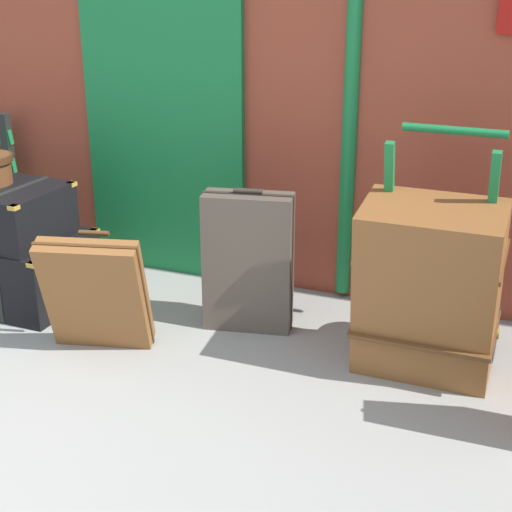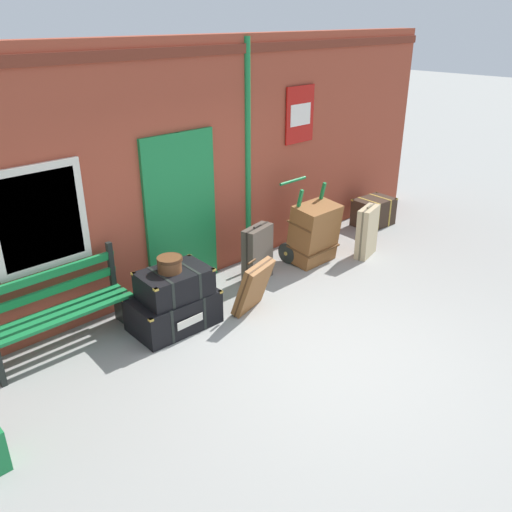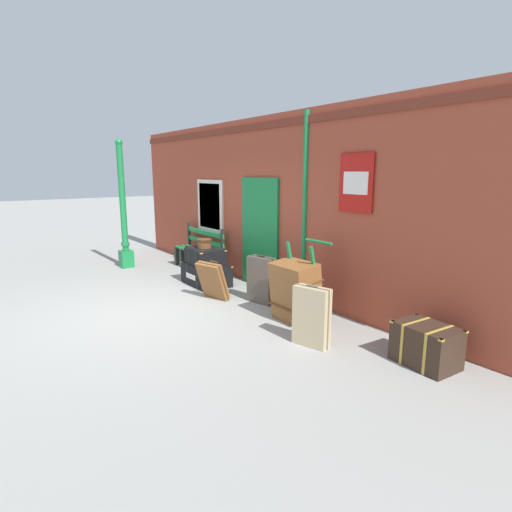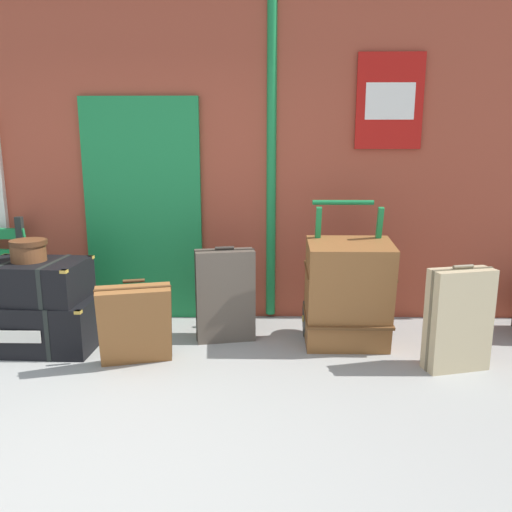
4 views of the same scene
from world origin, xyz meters
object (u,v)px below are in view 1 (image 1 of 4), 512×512
suitcase_caramel (96,295)px  porters_trolley (431,309)px  suitcase_brown (248,262)px  steamer_trunk_base (4,265)px  large_brown_trunk (428,289)px

suitcase_caramel → porters_trolley: bearing=20.3°
porters_trolley → suitcase_brown: porters_trolley is taller
steamer_trunk_base → large_brown_trunk: 2.61m
large_brown_trunk → suitcase_brown: (-1.03, 0.14, -0.06)m
porters_trolley → large_brown_trunk: 0.26m
suitcase_caramel → steamer_trunk_base: bearing=156.5°
steamer_trunk_base → large_brown_trunk: size_ratio=1.12×
porters_trolley → suitcase_brown: bearing=-178.2°
suitcase_brown → large_brown_trunk: bearing=-8.0°
steamer_trunk_base → suitcase_brown: 1.59m
porters_trolley → suitcase_brown: 1.04m
porters_trolley → suitcase_caramel: size_ratio=1.73×
suitcase_brown → suitcase_caramel: 0.86m
large_brown_trunk → porters_trolley: bearing=90.0°
porters_trolley → suitcase_caramel: (-1.67, -0.61, 0.07)m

